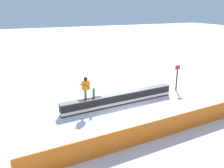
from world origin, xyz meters
The scene contains 5 objects.
ground_plane centered at (0.00, 0.00, 0.00)m, with size 120.00×120.00×0.00m, color white.
grind_box centered at (0.00, 0.00, 0.34)m, with size 7.73×1.07×0.76m.
snowboarder centered at (2.19, 0.17, 1.50)m, with size 1.47×0.52×1.36m.
safety_fence centered at (0.00, 4.50, 0.48)m, with size 13.25×0.06×0.96m, color orange.
trail_marker centered at (-5.04, -0.79, 1.01)m, with size 0.40×0.10×1.88m.
Camera 1 is at (6.43, 13.00, 5.96)m, focal length 39.62 mm.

